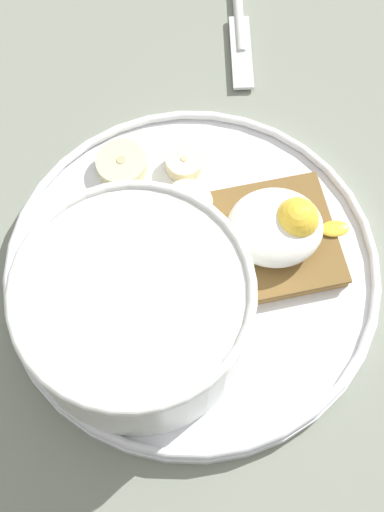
% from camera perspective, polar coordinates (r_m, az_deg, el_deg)
% --- Properties ---
extents(ground_plane, '(1.20, 1.20, 0.02)m').
position_cam_1_polar(ground_plane, '(0.49, 0.00, -1.93)').
color(ground_plane, gray).
rests_on(ground_plane, ground).
extents(plate, '(0.25, 0.25, 0.02)m').
position_cam_1_polar(plate, '(0.47, 0.00, -1.10)').
color(plate, white).
rests_on(plate, ground_plane).
extents(oatmeal_bowl, '(0.14, 0.14, 0.07)m').
position_cam_1_polar(oatmeal_bowl, '(0.43, -4.55, -4.19)').
color(oatmeal_bowl, white).
rests_on(oatmeal_bowl, plate).
extents(toast_slice, '(0.09, 0.09, 0.01)m').
position_cam_1_polar(toast_slice, '(0.48, 6.43, 1.35)').
color(toast_slice, brown).
rests_on(toast_slice, plate).
extents(poached_egg, '(0.08, 0.06, 0.04)m').
position_cam_1_polar(poached_egg, '(0.46, 7.01, 2.42)').
color(poached_egg, white).
rests_on(poached_egg, toast_slice).
extents(banana_slice_front, '(0.04, 0.04, 0.01)m').
position_cam_1_polar(banana_slice_front, '(0.50, -1.07, 7.42)').
color(banana_slice_front, beige).
rests_on(banana_slice_front, plate).
extents(banana_slice_left, '(0.05, 0.05, 0.02)m').
position_cam_1_polar(banana_slice_left, '(0.48, -0.87, 4.09)').
color(banana_slice_left, '#F5EBB0').
rests_on(banana_slice_left, plate).
extents(banana_slice_back, '(0.05, 0.05, 0.01)m').
position_cam_1_polar(banana_slice_back, '(0.51, -5.64, 7.32)').
color(banana_slice_back, beige).
rests_on(banana_slice_back, plate).
extents(banana_slice_right, '(0.04, 0.04, 0.01)m').
position_cam_1_polar(banana_slice_right, '(0.49, -5.61, 4.01)').
color(banana_slice_right, beige).
rests_on(banana_slice_right, plate).
extents(knife, '(0.02, 0.13, 0.01)m').
position_cam_1_polar(knife, '(0.60, 3.80, 18.03)').
color(knife, silver).
rests_on(knife, ground_plane).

